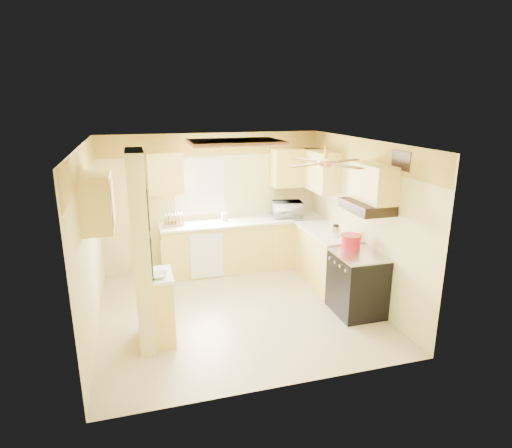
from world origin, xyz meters
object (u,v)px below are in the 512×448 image
object	(u,v)px
kettle	(336,231)
stove	(357,283)
bowl	(159,275)
dutch_oven	(351,241)
microwave	(287,209)

from	to	relation	value
kettle	stove	bearing A→B (deg)	-90.62
bowl	dutch_oven	xyz separation A→B (m)	(2.85, 0.41, 0.05)
bowl	stove	bearing A→B (deg)	2.39
kettle	bowl	bearing A→B (deg)	-162.50
bowl	kettle	distance (m)	2.98
stove	microwave	xyz separation A→B (m)	(-0.32, 2.15, 0.63)
stove	bowl	world-z (taller)	bowl
stove	kettle	distance (m)	0.97
stove	microwave	world-z (taller)	microwave
bowl	kettle	xyz separation A→B (m)	(2.85, 0.90, 0.07)
dutch_oven	kettle	xyz separation A→B (m)	(-0.01, 0.49, 0.02)
kettle	dutch_oven	bearing A→B (deg)	-89.11
microwave	kettle	world-z (taller)	microwave
kettle	microwave	bearing A→B (deg)	103.41
microwave	bowl	distance (m)	3.39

